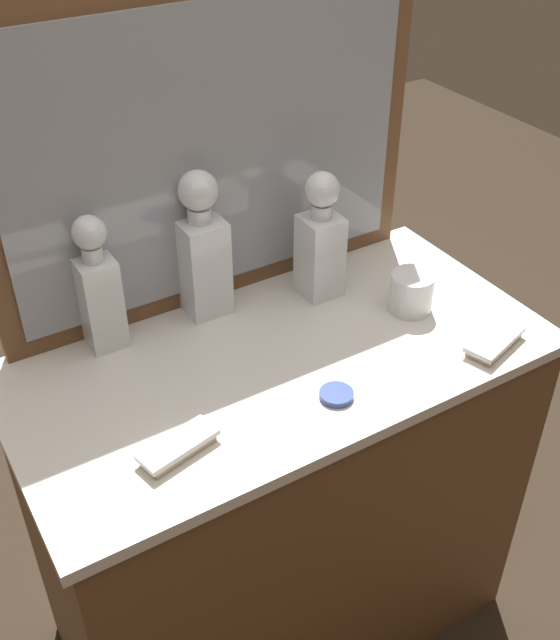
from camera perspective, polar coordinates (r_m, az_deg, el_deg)
ground_plane at (r=2.10m, az=0.00°, el=-21.06°), size 6.00×6.00×0.00m
dresser at (r=1.76m, az=0.00°, el=-13.47°), size 1.04×0.53×0.86m
dresser_mirror at (r=1.48m, az=-5.12°, el=12.36°), size 0.90×0.03×0.64m
crystal_decanter_front at (r=1.52m, az=-5.80°, el=4.71°), size 0.09×0.09×0.31m
crystal_decanter_center at (r=1.46m, az=-13.32°, el=1.79°), size 0.07×0.07×0.28m
crystal_decanter_right at (r=1.57m, az=3.02°, el=5.47°), size 0.08×0.08×0.28m
crystal_tumbler_left at (r=1.58m, az=9.75°, el=1.93°), size 0.09×0.09×0.08m
silver_brush_front at (r=1.27m, az=-7.60°, el=-9.40°), size 0.15×0.08×0.02m
silver_brush_far_right at (r=1.52m, az=15.71°, el=-1.58°), size 0.15×0.10×0.02m
porcelain_dish at (r=1.36m, az=4.23°, el=-5.59°), size 0.06×0.06×0.01m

